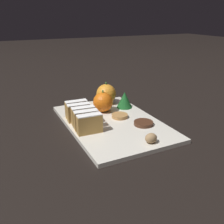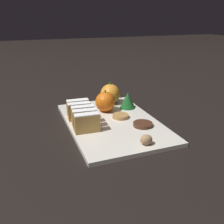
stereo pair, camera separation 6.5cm
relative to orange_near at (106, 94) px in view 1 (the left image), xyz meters
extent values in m
plane|color=black|center=(-0.05, -0.16, -0.05)|extent=(6.00, 6.00, 0.00)
cube|color=silver|center=(-0.05, -0.16, -0.04)|extent=(0.27, 0.41, 0.01)
cube|color=#B28442|center=(-0.15, -0.21, -0.01)|extent=(0.07, 0.03, 0.05)
cube|color=white|center=(-0.15, -0.21, 0.02)|extent=(0.07, 0.03, 0.00)
cube|color=#B28442|center=(-0.15, -0.18, -0.01)|extent=(0.07, 0.03, 0.05)
cube|color=white|center=(-0.15, -0.18, 0.02)|extent=(0.07, 0.03, 0.00)
cube|color=#B28442|center=(-0.14, -0.14, -0.01)|extent=(0.07, 0.03, 0.05)
cube|color=white|center=(-0.14, -0.14, 0.02)|extent=(0.07, 0.03, 0.00)
cube|color=#B28442|center=(-0.15, -0.11, -0.01)|extent=(0.07, 0.03, 0.05)
cube|color=white|center=(-0.15, -0.11, 0.02)|extent=(0.07, 0.03, 0.00)
cube|color=#B28442|center=(-0.14, -0.08, -0.01)|extent=(0.07, 0.03, 0.05)
cube|color=white|center=(-0.14, -0.08, 0.02)|extent=(0.07, 0.03, 0.00)
sphere|color=orange|center=(0.00, 0.00, 0.00)|extent=(0.07, 0.07, 0.07)
cylinder|color=#38702D|center=(0.00, 0.00, 0.04)|extent=(0.01, 0.01, 0.01)
sphere|color=orange|center=(-0.04, -0.07, 0.00)|extent=(0.07, 0.07, 0.07)
cylinder|color=#38702D|center=(-0.04, -0.07, 0.03)|extent=(0.01, 0.01, 0.01)
ellipsoid|color=#9E7A51|center=(-0.03, -0.33, -0.02)|extent=(0.03, 0.03, 0.03)
cylinder|color=#472819|center=(0.02, -0.23, -0.03)|extent=(0.06, 0.06, 0.01)
cylinder|color=#B27F47|center=(-0.02, -0.15, -0.03)|extent=(0.05, 0.05, 0.01)
cone|color=#195623|center=(0.04, -0.07, -0.01)|extent=(0.06, 0.06, 0.06)
camera|label=1|loc=(-0.37, -0.81, 0.28)|focal=40.00mm
camera|label=2|loc=(-0.31, -0.83, 0.28)|focal=40.00mm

